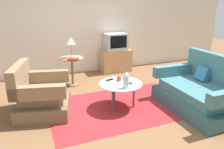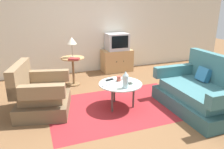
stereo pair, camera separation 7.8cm
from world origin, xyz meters
name	(u,v)px [view 1 (the left image)]	position (x,y,z in m)	size (l,w,h in m)	color
ground_plane	(119,107)	(0.00, 0.00, 0.00)	(16.00, 16.00, 0.00)	brown
back_wall	(83,21)	(0.00, 2.41, 1.35)	(9.00, 0.12, 2.70)	beige
area_rug	(120,106)	(0.04, 0.02, 0.00)	(2.56, 1.66, 0.00)	maroon
armchair	(40,96)	(-1.31, 0.33, 0.30)	(1.03, 1.09, 0.87)	brown
couch	(202,92)	(1.36, -0.55, 0.30)	(0.98, 1.53, 0.94)	#325C60
coffee_table	(121,85)	(0.04, 0.02, 0.42)	(0.77, 0.77, 0.46)	#B2C6C1
side_table	(72,65)	(-0.53, 1.44, 0.47)	(0.52, 0.52, 0.65)	tan
tv_stand	(115,61)	(0.80, 2.09, 0.30)	(0.82, 0.47, 0.60)	tan
television	(115,42)	(0.80, 2.10, 0.82)	(0.58, 0.46, 0.44)	#B7B7BC
table_lamp	(71,41)	(-0.52, 1.45, 1.01)	(0.21, 0.21, 0.45)	#9E937A
vase	(126,80)	(0.03, -0.22, 0.60)	(0.10, 0.10, 0.29)	silver
mug	(119,78)	(0.06, 0.14, 0.50)	(0.13, 0.08, 0.09)	#B74C3D
bowl	(130,82)	(0.20, -0.05, 0.49)	(0.16, 0.16, 0.06)	silver
tv_remote_dark	(110,80)	(-0.08, 0.24, 0.47)	(0.16, 0.09, 0.02)	black
tv_remote_silver	(107,85)	(-0.23, 0.00, 0.47)	(0.17, 0.10, 0.02)	#B2B2B7
book	(73,59)	(-0.53, 1.24, 0.66)	(0.28, 0.25, 0.03)	maroon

